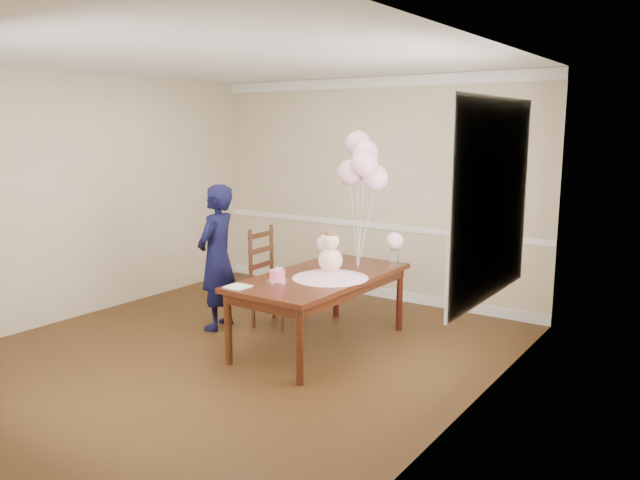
{
  "coord_description": "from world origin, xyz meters",
  "views": [
    {
      "loc": [
        3.83,
        -4.18,
        2.1
      ],
      "look_at": [
        0.55,
        0.6,
        1.05
      ],
      "focal_mm": 35.0,
      "sensor_mm": 36.0,
      "label": 1
    }
  ],
  "objects_px": {
    "dining_table_top": "(321,277)",
    "woman": "(217,257)",
    "birthday_cake": "(277,275)",
    "dining_chair_seat": "(277,283)"
  },
  "relations": [
    {
      "from": "dining_table_top",
      "to": "woman",
      "type": "relative_size",
      "value": 1.24
    },
    {
      "from": "dining_table_top",
      "to": "dining_chair_seat",
      "type": "distance_m",
      "value": 0.81
    },
    {
      "from": "dining_table_top",
      "to": "birthday_cake",
      "type": "relative_size",
      "value": 13.33
    },
    {
      "from": "dining_chair_seat",
      "to": "dining_table_top",
      "type": "bearing_deg",
      "value": -22.25
    },
    {
      "from": "birthday_cake",
      "to": "dining_chair_seat",
      "type": "relative_size",
      "value": 0.31
    },
    {
      "from": "birthday_cake",
      "to": "dining_table_top",
      "type": "bearing_deg",
      "value": 65.6
    },
    {
      "from": "dining_chair_seat",
      "to": "woman",
      "type": "xyz_separation_m",
      "value": [
        -0.47,
        -0.41,
        0.3
      ]
    },
    {
      "from": "dining_table_top",
      "to": "birthday_cake",
      "type": "xyz_separation_m",
      "value": [
        -0.19,
        -0.42,
        0.08
      ]
    },
    {
      "from": "dining_table_top",
      "to": "dining_chair_seat",
      "type": "relative_size",
      "value": 4.17
    },
    {
      "from": "dining_table_top",
      "to": "birthday_cake",
      "type": "height_order",
      "value": "birthday_cake"
    }
  ]
}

